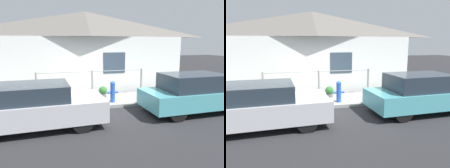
# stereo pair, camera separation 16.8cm
# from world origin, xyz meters

# --- Properties ---
(ground_plane) EXTENTS (60.00, 60.00, 0.00)m
(ground_plane) POSITION_xyz_m (0.00, 0.00, 0.00)
(ground_plane) COLOR #262628
(sidewalk) EXTENTS (24.00, 1.92, 0.13)m
(sidewalk) POSITION_xyz_m (0.00, 0.96, 0.06)
(sidewalk) COLOR gray
(sidewalk) RESTS_ON ground_plane
(house) EXTENTS (10.21, 2.23, 4.04)m
(house) POSITION_xyz_m (0.00, 3.40, 3.20)
(house) COLOR white
(house) RESTS_ON ground_plane
(fence) EXTENTS (4.90, 0.10, 1.15)m
(fence) POSITION_xyz_m (0.00, 1.77, 0.76)
(fence) COLOR #999993
(fence) RESTS_ON sidewalk
(car_left) EXTENTS (4.04, 1.88, 1.33)m
(car_left) POSITION_xyz_m (-2.34, -1.22, 0.67)
(car_left) COLOR #B7B7BC
(car_left) RESTS_ON ground_plane
(car_right) EXTENTS (3.94, 1.76, 1.41)m
(car_right) POSITION_xyz_m (3.19, -1.22, 0.70)
(car_right) COLOR teal
(car_right) RESTS_ON ground_plane
(fire_hydrant) EXTENTS (0.46, 0.21, 0.87)m
(fire_hydrant) POSITION_xyz_m (0.56, 0.44, 0.58)
(fire_hydrant) COLOR blue
(fire_hydrant) RESTS_ON sidewalk
(potted_plant_near_hydrant) EXTENTS (0.37, 0.37, 0.48)m
(potted_plant_near_hydrant) POSITION_xyz_m (0.38, 1.34, 0.37)
(potted_plant_near_hydrant) COLOR slate
(potted_plant_near_hydrant) RESTS_ON sidewalk
(potted_plant_by_fence) EXTENTS (0.54, 0.54, 0.69)m
(potted_plant_by_fence) POSITION_xyz_m (-1.87, 1.54, 0.53)
(potted_plant_by_fence) COLOR #9E5638
(potted_plant_by_fence) RESTS_ON sidewalk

